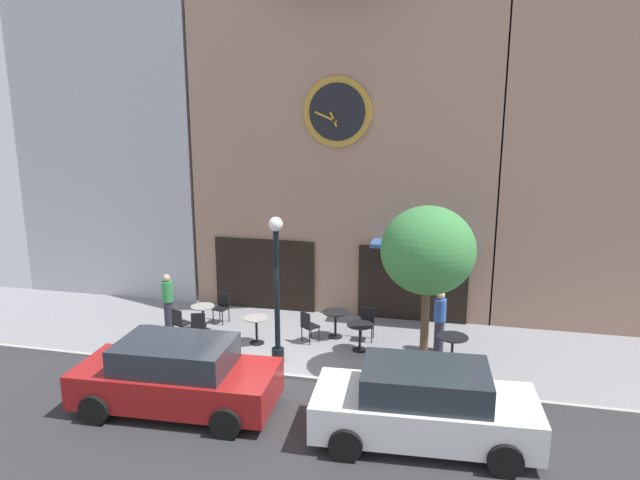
{
  "coord_description": "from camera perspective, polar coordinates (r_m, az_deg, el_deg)",
  "views": [
    {
      "loc": [
        4.37,
        -12.35,
        6.39
      ],
      "look_at": [
        0.99,
        2.34,
        2.92
      ],
      "focal_mm": 32.4,
      "sensor_mm": 36.0,
      "label": 1
    }
  ],
  "objects": [
    {
      "name": "neighbor_building_left",
      "position": [
        22.17,
        -18.26,
        10.78
      ],
      "size": [
        6.37,
        3.98,
        11.58
      ],
      "color": "#B2B2BC",
      "rests_on": "ground_plane"
    },
    {
      "name": "parked_car_red",
      "position": [
        13.1,
        -13.99,
        -12.9
      ],
      "size": [
        4.37,
        2.16,
        1.55
      ],
      "color": "maroon",
      "rests_on": "ground_plane"
    },
    {
      "name": "street_lamp",
      "position": [
        14.54,
        -4.29,
        -4.95
      ],
      "size": [
        0.36,
        0.36,
        3.79
      ],
      "color": "black",
      "rests_on": "ground_plane"
    },
    {
      "name": "cafe_table_center",
      "position": [
        17.25,
        -11.49,
        -7.14
      ],
      "size": [
        0.68,
        0.68,
        0.77
      ],
      "color": "black",
      "rests_on": "ground_plane"
    },
    {
      "name": "cafe_table_leftmost",
      "position": [
        16.49,
        1.54,
        -7.77
      ],
      "size": [
        0.74,
        0.74,
        0.77
      ],
      "color": "black",
      "rests_on": "ground_plane"
    },
    {
      "name": "pedestrian_blue",
      "position": [
        15.83,
        11.74,
        -7.76
      ],
      "size": [
        0.42,
        0.42,
        1.67
      ],
      "color": "#2D2D38",
      "rests_on": "ground_plane"
    },
    {
      "name": "cafe_chair_under_awning",
      "position": [
        16.14,
        -1.19,
        -8.33
      ],
      "size": [
        0.56,
        0.56,
        0.9
      ],
      "color": "black",
      "rests_on": "ground_plane"
    },
    {
      "name": "cafe_chair_curbside",
      "position": [
        16.8,
        -13.67,
        -7.83
      ],
      "size": [
        0.52,
        0.52,
        0.9
      ],
      "color": "black",
      "rests_on": "ground_plane"
    },
    {
      "name": "neighbor_building_right",
      "position": [
        19.85,
        26.14,
        10.21
      ],
      "size": [
        6.19,
        4.65,
        11.77
      ],
      "color": "#9E7A66",
      "rests_on": "ground_plane"
    },
    {
      "name": "cafe_table_rightmost",
      "position": [
        15.23,
        12.95,
        -9.93
      ],
      "size": [
        0.78,
        0.78,
        0.74
      ],
      "color": "black",
      "rests_on": "ground_plane"
    },
    {
      "name": "cafe_chair_mid_row",
      "position": [
        16.41,
        4.67,
        -8.01
      ],
      "size": [
        0.4,
        0.4,
        0.9
      ],
      "color": "black",
      "rests_on": "ground_plane"
    },
    {
      "name": "cafe_chair_near_lamp",
      "position": [
        17.87,
        -9.62,
        -6.37
      ],
      "size": [
        0.48,
        0.48,
        0.9
      ],
      "color": "black",
      "rests_on": "ground_plane"
    },
    {
      "name": "street_tree",
      "position": [
        13.7,
        10.61,
        -1.1
      ],
      "size": [
        2.22,
        2.0,
        4.19
      ],
      "color": "brown",
      "rests_on": "ground_plane"
    },
    {
      "name": "clock_building",
      "position": [
        18.35,
        2.41,
        12.76
      ],
      "size": [
        9.42,
        3.26,
        12.25
      ],
      "color": "#9E7A66",
      "rests_on": "ground_plane"
    },
    {
      "name": "cafe_chair_facing_street",
      "position": [
        16.46,
        -11.88,
        -8.19
      ],
      "size": [
        0.51,
        0.51,
        0.9
      ],
      "color": "black",
      "rests_on": "ground_plane"
    },
    {
      "name": "ground_plane",
      "position": [
        13.83,
        -7.28,
        -14.78
      ],
      "size": [
        26.38,
        11.2,
        0.13
      ],
      "color": "gray"
    },
    {
      "name": "cafe_table_center_right",
      "position": [
        15.66,
        3.96,
        -9.04
      ],
      "size": [
        0.71,
        0.71,
        0.75
      ],
      "color": "black",
      "rests_on": "ground_plane"
    },
    {
      "name": "parked_car_white",
      "position": [
        11.8,
        10.27,
        -15.75
      ],
      "size": [
        4.39,
        2.21,
        1.55
      ],
      "color": "white",
      "rests_on": "ground_plane"
    },
    {
      "name": "pedestrian_green",
      "position": [
        17.55,
        -14.79,
        -5.84
      ],
      "size": [
        0.38,
        0.38,
        1.67
      ],
      "color": "#2D2D38",
      "rests_on": "ground_plane"
    },
    {
      "name": "cafe_table_center_left",
      "position": [
        16.16,
        -6.3,
        -8.39
      ],
      "size": [
        0.68,
        0.68,
        0.76
      ],
      "color": "black",
      "rests_on": "ground_plane"
    }
  ]
}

